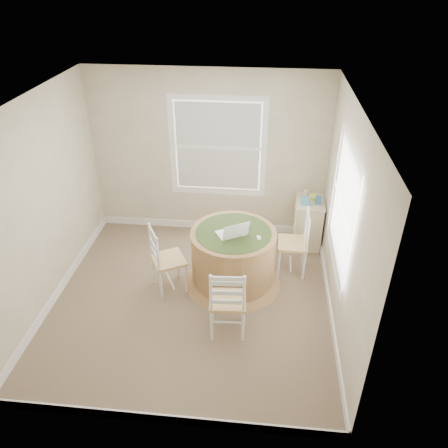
# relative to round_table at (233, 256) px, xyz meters

# --- Properties ---
(room) EXTENTS (3.64, 3.64, 2.64)m
(room) POSITION_rel_round_table_xyz_m (-0.34, -0.27, 0.85)
(room) COLOR #76644B
(room) RESTS_ON ground
(round_table) EXTENTS (1.32, 1.32, 0.82)m
(round_table) POSITION_rel_round_table_xyz_m (0.00, 0.00, 0.00)
(round_table) COLOR #A37749
(round_table) RESTS_ON ground
(chair_left) EXTENTS (0.55, 0.56, 0.95)m
(chair_left) POSITION_rel_round_table_xyz_m (-0.84, -0.21, 0.03)
(chair_left) COLOR white
(chair_left) RESTS_ON ground
(chair_near) EXTENTS (0.45, 0.43, 0.95)m
(chair_near) POSITION_rel_round_table_xyz_m (0.02, -0.93, 0.03)
(chair_near) COLOR white
(chair_near) RESTS_ON ground
(chair_right) EXTENTS (0.41, 0.43, 0.95)m
(chair_right) POSITION_rel_round_table_xyz_m (0.80, 0.34, 0.03)
(chair_right) COLOR white
(chair_right) RESTS_ON ground
(laptop) EXTENTS (0.47, 0.45, 0.25)m
(laptop) POSITION_rel_round_table_xyz_m (-0.01, -0.06, 0.41)
(laptop) COLOR white
(laptop) RESTS_ON round_table
(mouse) EXTENTS (0.09, 0.12, 0.04)m
(mouse) POSITION_rel_round_table_xyz_m (0.13, -0.04, 0.38)
(mouse) COLOR white
(mouse) RESTS_ON round_table
(phone) EXTENTS (0.06, 0.10, 0.02)m
(phone) POSITION_rel_round_table_xyz_m (0.33, -0.10, 0.37)
(phone) COLOR #B7BABF
(phone) RESTS_ON round_table
(keys) EXTENTS (0.07, 0.06, 0.02)m
(keys) POSITION_rel_round_table_xyz_m (0.18, 0.11, 0.38)
(keys) COLOR black
(keys) RESTS_ON round_table
(corner_chest) EXTENTS (0.43, 0.58, 0.76)m
(corner_chest) POSITION_rel_round_table_xyz_m (1.07, 1.08, -0.06)
(corner_chest) COLOR beige
(corner_chest) RESTS_ON ground
(tissue_box) EXTENTS (0.12, 0.12, 0.10)m
(tissue_box) POSITION_rel_round_table_xyz_m (0.98, 0.98, 0.36)
(tissue_box) COLOR #519EBA
(tissue_box) RESTS_ON corner_chest
(box_yellow) EXTENTS (0.15, 0.10, 0.06)m
(box_yellow) POSITION_rel_round_table_xyz_m (1.11, 1.14, 0.34)
(box_yellow) COLOR #D2E852
(box_yellow) RESTS_ON corner_chest
(box_blue) EXTENTS (0.08, 0.08, 0.12)m
(box_blue) POSITION_rel_round_table_xyz_m (1.17, 1.01, 0.37)
(box_blue) COLOR #316695
(box_blue) RESTS_ON corner_chest
(cup_cream) EXTENTS (0.07, 0.07, 0.09)m
(cup_cream) POSITION_rel_round_table_xyz_m (1.01, 1.24, 0.36)
(cup_cream) COLOR beige
(cup_cream) RESTS_ON corner_chest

